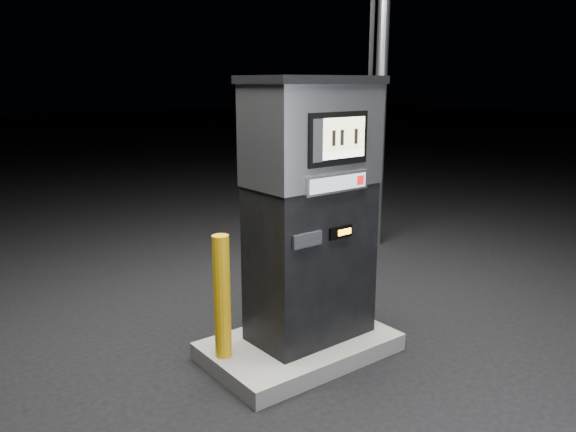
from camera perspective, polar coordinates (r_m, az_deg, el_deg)
ground at (r=5.05m, az=1.19°, el=-13.86°), size 80.00×80.00×0.00m
pump_island at (r=5.02m, az=1.19°, el=-13.10°), size 1.60×1.00×0.15m
fuel_dispenser at (r=4.69m, az=2.40°, el=0.76°), size 1.22×0.68×4.60m
bollard_left at (r=4.53m, az=-6.71°, el=-8.18°), size 0.14×0.14×1.02m
bollard_right at (r=5.33m, az=5.99°, el=-5.55°), size 0.15×0.15×0.88m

